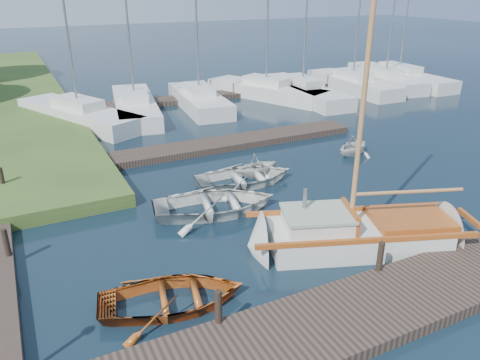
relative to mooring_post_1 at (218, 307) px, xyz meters
name	(u,v)px	position (x,y,z in m)	size (l,w,h in m)	color
ground	(240,213)	(3.00, 5.00, -0.70)	(160.00, 160.00, 0.00)	black
near_dock	(357,314)	(3.00, -1.00, -0.55)	(18.00, 2.20, 0.30)	#2D211A
far_dock	(216,145)	(5.00, 11.50, -0.55)	(14.00, 1.60, 0.30)	#2D211A
pontoon	(266,90)	(13.00, 21.00, -0.55)	(30.00, 1.60, 0.30)	#2D211A
mooring_post_1	(218,307)	(0.00, 0.00, 0.00)	(0.16, 0.16, 0.80)	black
mooring_post_2	(380,256)	(4.50, 0.00, 0.00)	(0.16, 0.16, 0.80)	black
mooring_post_4	(6,242)	(-4.00, 5.00, 0.00)	(0.16, 0.16, 0.80)	black
mooring_post_5	(2,178)	(-4.00, 10.00, 0.00)	(0.16, 0.16, 0.80)	black
sailboat	(362,236)	(5.21, 1.52, -0.36)	(7.39, 4.29, 9.83)	silver
dinghy	(173,293)	(-0.59, 1.34, -0.34)	(2.47, 3.45, 0.72)	#8A3F11
tender_a	(215,201)	(2.28, 5.41, -0.28)	(2.92, 4.09, 0.85)	silver
tender_b	(257,164)	(5.08, 7.64, -0.18)	(1.69, 1.96, 1.03)	silver
tender_c	(245,174)	(4.25, 7.13, -0.31)	(2.69, 3.76, 0.78)	silver
tender_d	(354,144)	(10.11, 7.92, -0.18)	(1.69, 1.96, 1.03)	silver
marina_boat_0	(79,113)	(-0.05, 18.66, -0.13)	(5.72, 8.95, 11.41)	silver
marina_boat_1	(135,105)	(3.20, 19.22, -0.13)	(3.70, 9.02, 11.12)	silver
marina_boat_2	(199,98)	(7.15, 19.01, -0.12)	(3.03, 7.77, 11.25)	silver
marina_boat_3	(266,89)	(12.13, 19.49, -0.11)	(5.50, 8.73, 13.00)	silver
marina_boat_4	(302,90)	(14.27, 18.36, -0.13)	(2.71, 9.28, 10.95)	silver
marina_boat_5	(353,83)	(18.78, 18.76, -0.13)	(2.48, 8.50, 11.32)	silver
marina_boat_6	(385,80)	(21.61, 18.52, -0.13)	(2.93, 7.27, 10.33)	silver
marina_boat_7	(399,75)	(23.83, 19.48, -0.13)	(2.56, 10.06, 12.29)	silver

